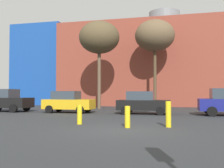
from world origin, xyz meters
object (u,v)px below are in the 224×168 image
Objects in this scene: bare_tree_0 at (99,38)px; bollard_yellow_1 at (168,114)px; bollard_yellow_0 at (80,114)px; parked_car_0 at (5,100)px; bare_tree_1 at (155,36)px; parked_car_2 at (143,103)px; bollard_yellow_2 at (127,117)px; parked_car_1 at (68,102)px.

bare_tree_0 reaches higher than bollard_yellow_1.
bollard_yellow_0 is 0.82× the size of bollard_yellow_1.
bare_tree_1 is at bearing 31.71° from parked_car_0.
bollard_yellow_1 is at bearing -27.52° from parked_car_0.
parked_car_2 is 9.72m from bare_tree_1.
bollard_yellow_2 is (-1.75, -0.60, -0.10)m from bollard_yellow_1.
parked_car_0 is 0.50× the size of bare_tree_0.
parked_car_1 is 8.03m from bare_tree_0.
bare_tree_0 reaches higher than bollard_yellow_0.
parked_car_2 is at bearing -0.00° from parked_car_0.
parked_car_0 is 11.48m from bollard_yellow_0.
bare_tree_0 is 8.93× the size of bollard_yellow_2.
bollard_yellow_0 is (3.54, -6.88, -0.36)m from parked_car_1.
bare_tree_0 is at bearing 79.27° from parked_car_1.
parked_car_0 is 13.94m from bollard_yellow_2.
bollard_yellow_1 is 1.22× the size of bollard_yellow_2.
bare_tree_0 is at bearing -157.99° from bare_tree_1.
bollard_yellow_1 is at bearing -83.49° from bare_tree_1.
bare_tree_1 is (6.17, 7.29, 6.40)m from parked_car_1.
parked_car_2 is at bearing 91.68° from bollard_yellow_2.
parked_car_0 is 4.50× the size of bollard_yellow_0.
parked_car_1 is at bearing 138.10° from bollard_yellow_1.
bare_tree_0 is (0.98, 5.20, 6.05)m from parked_car_1.
bare_tree_1 is 9.31× the size of bollard_yellow_2.
parked_car_0 is at bearing 146.96° from bollard_yellow_2.
bare_tree_1 reaches higher than parked_car_1.
bollard_yellow_0 is (-2.63, -14.18, -6.76)m from bare_tree_1.
parked_car_1 is 1.02× the size of parked_car_2.
parked_car_1 is 0.45× the size of bare_tree_0.
parked_car_2 reaches higher than bollard_yellow_0.
parked_car_0 is 4.49× the size of bollard_yellow_2.
parked_car_2 is 0.43× the size of bare_tree_1.
parked_car_2 is at bearing -47.01° from bare_tree_0.
bare_tree_1 reaches higher than parked_car_2.
bollard_yellow_2 reaches higher than bollard_yellow_0.
parked_car_1 is 10.49m from bollard_yellow_1.
bollard_yellow_2 is (11.68, -7.60, -0.44)m from parked_car_0.
bare_tree_1 is 15.93m from bollard_yellow_0.
bare_tree_1 reaches higher than bollard_yellow_2.
bollard_yellow_1 is (1.63, -14.29, -6.66)m from bare_tree_1.
bare_tree_1 is at bearing 79.49° from bollard_yellow_0.
parked_car_2 is 3.99× the size of bollard_yellow_2.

